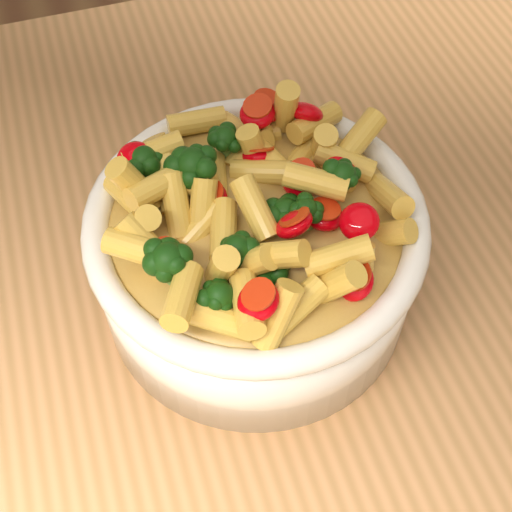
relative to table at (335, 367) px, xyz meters
name	(u,v)px	position (x,y,z in m)	size (l,w,h in m)	color
table	(335,367)	(0.00, 0.00, 0.00)	(1.20, 0.80, 0.90)	tan
serving_bowl	(256,255)	(-0.06, 0.03, 0.15)	(0.22, 0.22, 0.09)	white
pasta_salad	(256,198)	(-0.06, 0.03, 0.21)	(0.17, 0.17, 0.04)	#FFBF50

